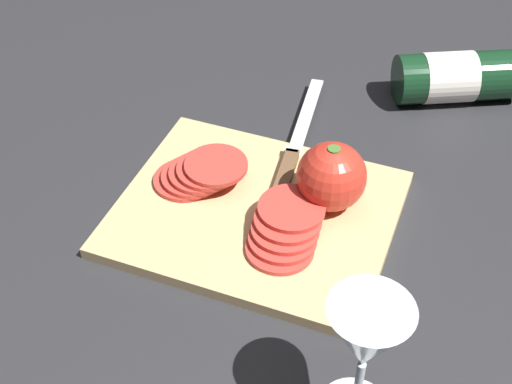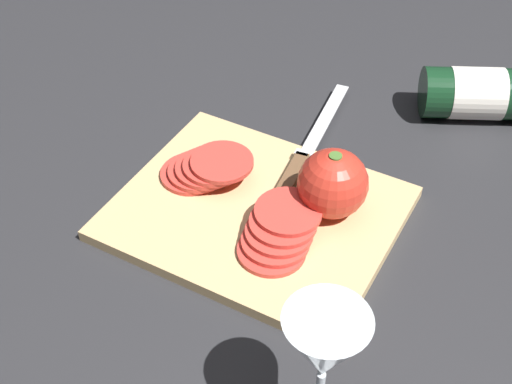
# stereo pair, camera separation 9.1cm
# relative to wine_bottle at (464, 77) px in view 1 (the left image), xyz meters

# --- Properties ---
(ground_plane) EXTENTS (3.00, 3.00, 0.00)m
(ground_plane) POSITION_rel_wine_bottle_xyz_m (0.20, 0.38, -0.04)
(ground_plane) COLOR #28282B
(cutting_board) EXTENTS (0.35, 0.29, 0.02)m
(cutting_board) POSITION_rel_wine_bottle_xyz_m (0.21, 0.37, -0.03)
(cutting_board) COLOR tan
(cutting_board) RESTS_ON ground_plane
(wine_bottle) EXTENTS (0.30, 0.19, 0.08)m
(wine_bottle) POSITION_rel_wine_bottle_xyz_m (0.00, 0.00, 0.00)
(wine_bottle) COLOR #14381E
(wine_bottle) RESTS_ON ground_plane
(wine_glass) EXTENTS (0.08, 0.08, 0.17)m
(wine_glass) POSITION_rel_wine_bottle_xyz_m (0.01, 0.60, 0.08)
(wine_glass) COLOR silver
(wine_glass) RESTS_ON ground_plane
(whole_tomato) EXTENTS (0.09, 0.09, 0.09)m
(whole_tomato) POSITION_rel_wine_bottle_xyz_m (0.12, 0.33, 0.02)
(whole_tomato) COLOR red
(whole_tomato) RESTS_ON cutting_board
(knife) EXTENTS (0.05, 0.29, 0.01)m
(knife) POSITION_rel_wine_bottle_xyz_m (0.19, 0.26, -0.02)
(knife) COLOR silver
(knife) RESTS_ON cutting_board
(tomato_slice_stack_near) EXTENTS (0.13, 0.10, 0.03)m
(tomato_slice_stack_near) POSITION_rel_wine_bottle_xyz_m (0.29, 0.35, -0.01)
(tomato_slice_stack_near) COLOR #D63D33
(tomato_slice_stack_near) RESTS_ON cutting_board
(tomato_slice_stack_far) EXTENTS (0.09, 0.13, 0.03)m
(tomato_slice_stack_far) POSITION_rel_wine_bottle_xyz_m (0.15, 0.41, -0.01)
(tomato_slice_stack_far) COLOR #D63D33
(tomato_slice_stack_far) RESTS_ON cutting_board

